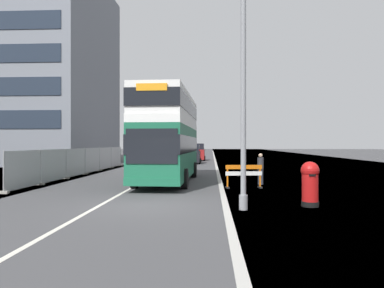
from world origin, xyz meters
name	(u,v)px	position (x,y,z in m)	size (l,w,h in m)	color
ground	(160,207)	(0.62, 0.08, -0.05)	(140.00, 280.00, 0.10)	#424244
double_decker_bus	(169,136)	(0.00, 8.04, 2.67)	(3.00, 10.44, 5.03)	#196042
lamppost_foreground	(243,72)	(3.53, -0.58, 4.61)	(0.29, 0.70, 9.71)	gray
red_pillar_postbox	(310,182)	(5.94, 0.20, 0.87)	(0.63, 0.63, 1.58)	black
roadworks_barrier	(244,173)	(4.07, 5.31, 0.74)	(1.83, 0.67, 1.15)	orange
construction_site_fence	(85,161)	(-6.73, 12.93, 0.93)	(0.44, 20.60, 1.94)	#A8AAAD
car_oncoming_near	(192,155)	(0.27, 27.49, 0.98)	(2.04, 3.94, 2.10)	black
car_receding_mid	(198,153)	(0.66, 34.73, 1.05)	(1.99, 3.92, 2.25)	maroon
bare_tree_far_verge_near	(87,142)	(-15.34, 37.81, 2.50)	(2.82, 3.50, 4.73)	#4C3D2D
bare_tree_far_verge_mid	(107,142)	(-13.95, 43.05, 2.53)	(2.96, 2.63, 5.40)	#4C3D2D
pedestrian_at_kerb	(261,169)	(5.12, 6.90, 0.85)	(0.34, 0.34, 1.69)	#2D3342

